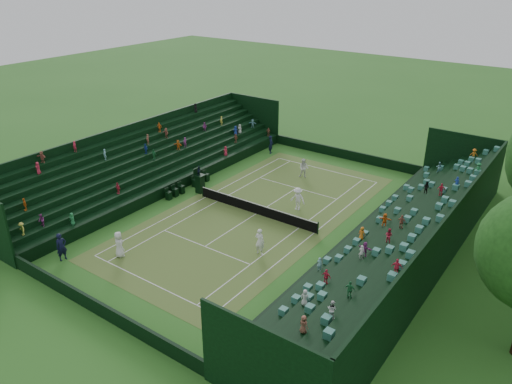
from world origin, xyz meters
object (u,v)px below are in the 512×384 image
umpire_chair (200,181)px  tennis_net (256,208)px  player_far_west (304,168)px  player_near_east (260,242)px  player_near_west (119,244)px  player_far_east (298,199)px

umpire_chair → tennis_net: bearing=-4.6°
tennis_net → player_far_west: 9.02m
player_near_east → player_far_west: 14.61m
player_far_west → player_near_east: bearing=-90.1°
tennis_net → player_near_west: (-3.99, -10.84, 0.43)m
player_far_west → umpire_chair: bearing=-142.9°
player_far_east → umpire_chair: bearing=-170.6°
umpire_chair → player_near_east: bearing=-27.5°
umpire_chair → player_far_east: size_ratio=1.28×
umpire_chair → player_near_east: (10.39, -5.41, -0.07)m
umpire_chair → player_far_east: bearing=13.7°
tennis_net → player_far_east: 3.60m
tennis_net → player_far_east: bearing=49.1°
umpire_chair → player_near_west: (2.58, -11.37, -0.13)m
player_near_west → umpire_chair: bearing=-62.0°
tennis_net → umpire_chair: bearing=175.4°
tennis_net → player_near_east: player_near_east is taller
player_near_west → player_far_west: 20.07m
tennis_net → player_far_west: size_ratio=6.24×
player_near_east → player_far_west: size_ratio=1.09×
player_near_east → player_far_east: player_near_east is taller
player_near_west → player_far_east: 14.95m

